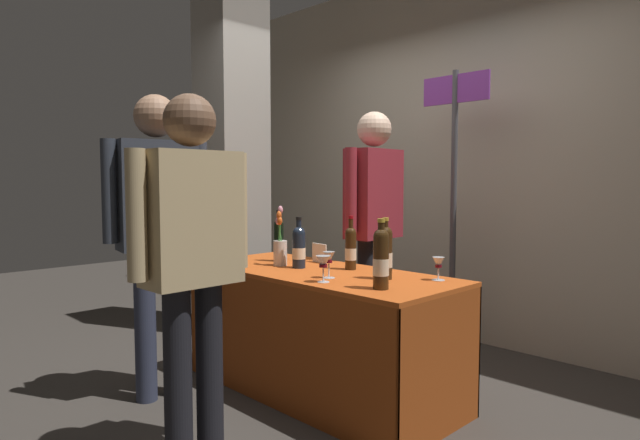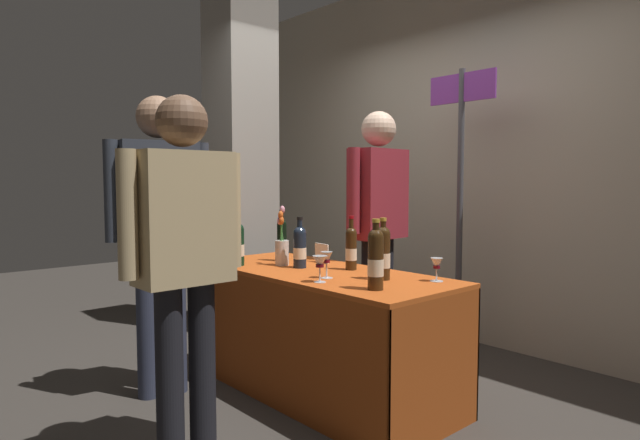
{
  "view_description": "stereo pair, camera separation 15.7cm",
  "coord_description": "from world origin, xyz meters",
  "px_view_note": "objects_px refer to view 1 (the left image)",
  "views": [
    {
      "loc": [
        2.25,
        -2.22,
        1.26
      ],
      "look_at": [
        0.0,
        0.0,
        1.03
      ],
      "focal_mm": 30.38,
      "sensor_mm": 36.0,
      "label": 1
    },
    {
      "loc": [
        2.35,
        -2.1,
        1.26
      ],
      "look_at": [
        0.0,
        0.0,
        1.03
      ],
      "focal_mm": 30.38,
      "sensor_mm": 36.0,
      "label": 2
    }
  ],
  "objects_px": {
    "tasting_table": "(320,308)",
    "display_bottle_0": "(236,244)",
    "wine_glass_near_taster": "(323,263)",
    "vendor_presenter": "(374,212)",
    "taster_foreground_right": "(192,247)",
    "wine_glass_near_vendor": "(438,264)",
    "wine_glass_mid": "(329,259)",
    "concrete_pillar": "(232,157)",
    "booth_signpost": "(454,178)",
    "flower_vase": "(280,247)",
    "featured_wine_bottle": "(279,239)"
  },
  "relations": [
    {
      "from": "wine_glass_near_vendor",
      "to": "featured_wine_bottle",
      "type": "bearing_deg",
      "value": -172.11
    },
    {
      "from": "tasting_table",
      "to": "flower_vase",
      "type": "relative_size",
      "value": 4.55
    },
    {
      "from": "wine_glass_near_vendor",
      "to": "wine_glass_mid",
      "type": "distance_m",
      "value": 0.59
    },
    {
      "from": "wine_glass_near_vendor",
      "to": "taster_foreground_right",
      "type": "height_order",
      "value": "taster_foreground_right"
    },
    {
      "from": "tasting_table",
      "to": "wine_glass_mid",
      "type": "relative_size",
      "value": 11.69
    },
    {
      "from": "display_bottle_0",
      "to": "wine_glass_near_taster",
      "type": "height_order",
      "value": "display_bottle_0"
    },
    {
      "from": "tasting_table",
      "to": "wine_glass_mid",
      "type": "bearing_deg",
      "value": -33.35
    },
    {
      "from": "flower_vase",
      "to": "concrete_pillar",
      "type": "bearing_deg",
      "value": 157.67
    },
    {
      "from": "wine_glass_near_taster",
      "to": "booth_signpost",
      "type": "bearing_deg",
      "value": 93.88
    },
    {
      "from": "taster_foreground_right",
      "to": "booth_signpost",
      "type": "bearing_deg",
      "value": 0.5
    },
    {
      "from": "flower_vase",
      "to": "vendor_presenter",
      "type": "xyz_separation_m",
      "value": [
        0.16,
        0.71,
        0.2
      ]
    },
    {
      "from": "vendor_presenter",
      "to": "booth_signpost",
      "type": "relative_size",
      "value": 0.85
    },
    {
      "from": "concrete_pillar",
      "to": "booth_signpost",
      "type": "xyz_separation_m",
      "value": [
        1.68,
        0.71,
        -0.18
      ]
    },
    {
      "from": "tasting_table",
      "to": "featured_wine_bottle",
      "type": "distance_m",
      "value": 0.6
    },
    {
      "from": "wine_glass_near_vendor",
      "to": "flower_vase",
      "type": "bearing_deg",
      "value": -164.47
    },
    {
      "from": "wine_glass_mid",
      "to": "wine_glass_near_taster",
      "type": "bearing_deg",
      "value": -58.96
    },
    {
      "from": "concrete_pillar",
      "to": "wine_glass_near_vendor",
      "type": "bearing_deg",
      "value": -5.73
    },
    {
      "from": "tasting_table",
      "to": "wine_glass_near_taster",
      "type": "relative_size",
      "value": 12.15
    },
    {
      "from": "wine_glass_mid",
      "to": "booth_signpost",
      "type": "distance_m",
      "value": 1.37
    },
    {
      "from": "wine_glass_near_vendor",
      "to": "taster_foreground_right",
      "type": "distance_m",
      "value": 1.31
    },
    {
      "from": "display_bottle_0",
      "to": "flower_vase",
      "type": "xyz_separation_m",
      "value": [
        0.17,
        0.21,
        -0.02
      ]
    },
    {
      "from": "concrete_pillar",
      "to": "display_bottle_0",
      "type": "height_order",
      "value": "concrete_pillar"
    },
    {
      "from": "concrete_pillar",
      "to": "featured_wine_bottle",
      "type": "relative_size",
      "value": 8.63
    },
    {
      "from": "featured_wine_bottle",
      "to": "display_bottle_0",
      "type": "distance_m",
      "value": 0.32
    },
    {
      "from": "concrete_pillar",
      "to": "flower_vase",
      "type": "height_order",
      "value": "concrete_pillar"
    },
    {
      "from": "taster_foreground_right",
      "to": "booth_signpost",
      "type": "height_order",
      "value": "booth_signpost"
    },
    {
      "from": "taster_foreground_right",
      "to": "booth_signpost",
      "type": "distance_m",
      "value": 2.17
    },
    {
      "from": "wine_glass_mid",
      "to": "wine_glass_near_taster",
      "type": "height_order",
      "value": "wine_glass_mid"
    },
    {
      "from": "concrete_pillar",
      "to": "flower_vase",
      "type": "bearing_deg",
      "value": -22.33
    },
    {
      "from": "concrete_pillar",
      "to": "wine_glass_near_taster",
      "type": "xyz_separation_m",
      "value": [
        1.78,
        -0.69,
        -0.63
      ]
    },
    {
      "from": "wine_glass_near_taster",
      "to": "vendor_presenter",
      "type": "bearing_deg",
      "value": 114.73
    },
    {
      "from": "display_bottle_0",
      "to": "booth_signpost",
      "type": "distance_m",
      "value": 1.61
    },
    {
      "from": "wine_glass_near_vendor",
      "to": "booth_signpost",
      "type": "height_order",
      "value": "booth_signpost"
    },
    {
      "from": "display_bottle_0",
      "to": "wine_glass_mid",
      "type": "bearing_deg",
      "value": 9.17
    },
    {
      "from": "tasting_table",
      "to": "wine_glass_near_taster",
      "type": "distance_m",
      "value": 0.49
    },
    {
      "from": "concrete_pillar",
      "to": "wine_glass_mid",
      "type": "relative_size",
      "value": 20.11
    },
    {
      "from": "vendor_presenter",
      "to": "taster_foreground_right",
      "type": "height_order",
      "value": "vendor_presenter"
    },
    {
      "from": "vendor_presenter",
      "to": "booth_signpost",
      "type": "height_order",
      "value": "booth_signpost"
    },
    {
      "from": "wine_glass_near_taster",
      "to": "booth_signpost",
      "type": "height_order",
      "value": "booth_signpost"
    },
    {
      "from": "tasting_table",
      "to": "vendor_presenter",
      "type": "height_order",
      "value": "vendor_presenter"
    },
    {
      "from": "featured_wine_bottle",
      "to": "wine_glass_near_taster",
      "type": "height_order",
      "value": "featured_wine_bottle"
    },
    {
      "from": "taster_foreground_right",
      "to": "vendor_presenter",
      "type": "bearing_deg",
      "value": 11.86
    },
    {
      "from": "flower_vase",
      "to": "vendor_presenter",
      "type": "relative_size",
      "value": 0.22
    },
    {
      "from": "wine_glass_mid",
      "to": "flower_vase",
      "type": "xyz_separation_m",
      "value": [
        -0.52,
        0.1,
        0.01
      ]
    },
    {
      "from": "concrete_pillar",
      "to": "featured_wine_bottle",
      "type": "height_order",
      "value": "concrete_pillar"
    },
    {
      "from": "wine_glass_near_vendor",
      "to": "wine_glass_near_taster",
      "type": "xyz_separation_m",
      "value": [
        -0.39,
        -0.47,
        0.01
      ]
    },
    {
      "from": "featured_wine_bottle",
      "to": "wine_glass_mid",
      "type": "height_order",
      "value": "featured_wine_bottle"
    },
    {
      "from": "tasting_table",
      "to": "display_bottle_0",
      "type": "distance_m",
      "value": 0.65
    },
    {
      "from": "vendor_presenter",
      "to": "taster_foreground_right",
      "type": "bearing_deg",
      "value": 8.59
    },
    {
      "from": "taster_foreground_right",
      "to": "wine_glass_mid",
      "type": "bearing_deg",
      "value": -0.15
    }
  ]
}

